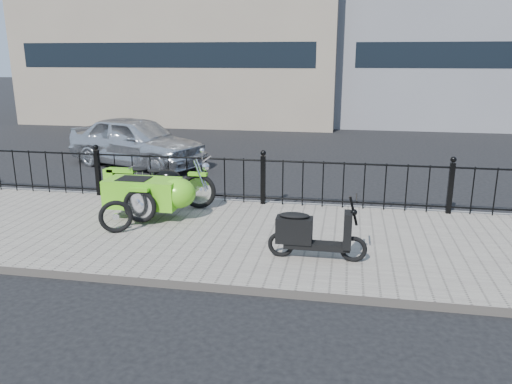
% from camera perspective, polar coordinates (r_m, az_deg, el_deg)
% --- Properties ---
extents(ground, '(120.00, 120.00, 0.00)m').
position_cam_1_polar(ground, '(8.74, -0.63, -4.45)').
color(ground, black).
rests_on(ground, ground).
extents(sidewalk, '(30.00, 3.80, 0.12)m').
position_cam_1_polar(sidewalk, '(8.25, -1.30, -5.21)').
color(sidewalk, gray).
rests_on(sidewalk, ground).
extents(curb, '(30.00, 0.10, 0.12)m').
position_cam_1_polar(curb, '(10.06, 0.94, -1.42)').
color(curb, gray).
rests_on(curb, ground).
extents(iron_fence, '(14.11, 0.11, 1.08)m').
position_cam_1_polar(iron_fence, '(9.79, 0.82, 1.31)').
color(iron_fence, black).
rests_on(iron_fence, sidewalk).
extents(motorcycle_sidecar, '(2.28, 1.48, 0.98)m').
position_cam_1_polar(motorcycle_sidecar, '(9.19, -11.45, 0.12)').
color(motorcycle_sidecar, black).
rests_on(motorcycle_sidecar, sidewalk).
extents(scooter, '(1.42, 0.41, 0.96)m').
position_cam_1_polar(scooter, '(7.18, 6.21, -4.81)').
color(scooter, black).
rests_on(scooter, sidewalk).
extents(spare_tire, '(0.53, 0.32, 0.56)m').
position_cam_1_polar(spare_tire, '(8.52, -15.72, -2.73)').
color(spare_tire, black).
rests_on(spare_tire, sidewalk).
extents(sedan_car, '(4.36, 2.89, 1.38)m').
position_cam_1_polar(sedan_car, '(14.16, -13.49, 5.66)').
color(sedan_car, silver).
rests_on(sedan_car, ground).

